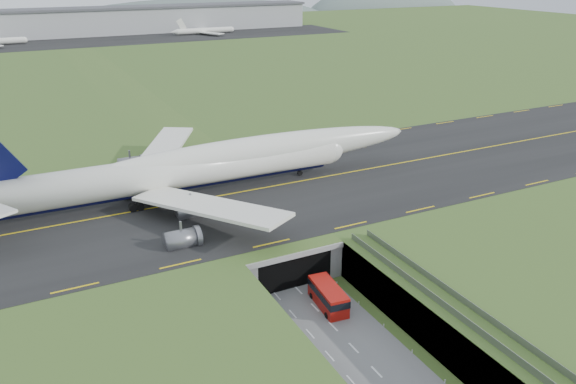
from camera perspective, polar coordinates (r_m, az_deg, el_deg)
ground at (r=79.17m, az=3.47°, el=-12.48°), size 900.00×900.00×0.00m
airfield_deck at (r=77.51m, az=3.53°, el=-10.66°), size 800.00×800.00×6.00m
trench_road at (r=73.99m, az=6.47°, el=-15.32°), size 12.00×75.00×0.20m
taxiway at (r=102.69m, az=-5.63°, el=-0.19°), size 800.00×44.00×0.18m
tunnel_portal at (r=90.18m, az=-1.78°, el=-5.33°), size 17.00×22.30×6.00m
guideway at (r=69.95m, az=19.86°, el=-13.88°), size 3.00×53.00×7.05m
jumbo_jet at (r=102.42m, az=-8.49°, el=2.62°), size 87.52×57.58×19.05m
shuttle_tram at (r=80.13m, az=4.11°, el=-10.52°), size 3.72×8.15×3.21m
cargo_terminal at (r=358.34m, az=-22.01°, el=15.68°), size 320.00×67.00×15.60m
distant_hills at (r=498.17m, az=-15.72°, el=15.74°), size 700.00×91.00×60.00m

